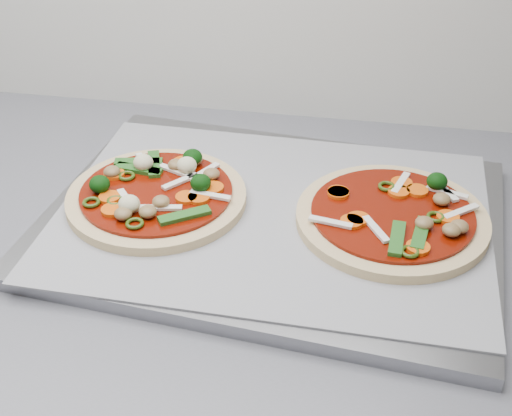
# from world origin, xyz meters

# --- Properties ---
(baking_tray) EXTENTS (0.54, 0.42, 0.02)m
(baking_tray) POSITION_xyz_m (-0.55, 1.32, 0.91)
(baking_tray) COLOR gray
(baking_tray) RESTS_ON countertop
(parchment) EXTENTS (0.49, 0.36, 0.00)m
(parchment) POSITION_xyz_m (-0.55, 1.32, 0.92)
(parchment) COLOR gray
(parchment) RESTS_ON baking_tray
(pizza_left) EXTENTS (0.23, 0.23, 0.04)m
(pizza_left) POSITION_xyz_m (-0.69, 1.32, 0.93)
(pizza_left) COLOR #EAC48D
(pizza_left) RESTS_ON parchment
(pizza_right) EXTENTS (0.22, 0.22, 0.04)m
(pizza_right) POSITION_xyz_m (-0.42, 1.32, 0.93)
(pizza_right) COLOR #EAC48D
(pizza_right) RESTS_ON parchment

